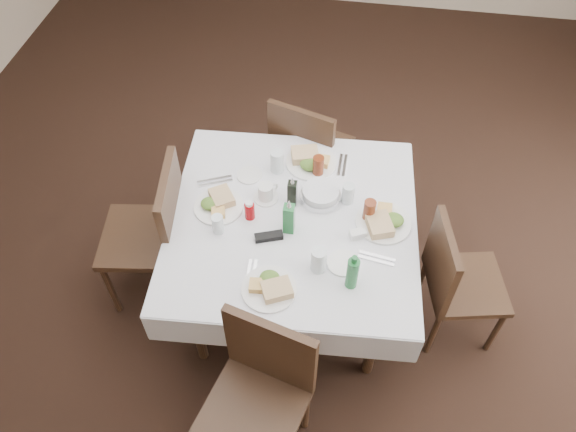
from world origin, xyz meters
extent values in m
plane|color=black|center=(0.00, 0.00, 0.00)|extent=(7.00, 7.00, 0.00)
cylinder|color=black|center=(-0.40, -0.76, 0.36)|extent=(0.06, 0.06, 0.72)
cylinder|color=black|center=(-0.47, 0.23, 0.36)|extent=(0.06, 0.06, 0.72)
cylinder|color=black|center=(0.59, -0.69, 0.36)|extent=(0.06, 0.06, 0.72)
cylinder|color=black|center=(0.52, 0.30, 0.36)|extent=(0.06, 0.06, 0.72)
cube|color=black|center=(0.06, -0.23, 0.73)|extent=(1.32, 1.32, 0.03)
cube|color=silver|center=(0.06, -0.23, 0.76)|extent=(1.45, 1.45, 0.01)
cube|color=silver|center=(0.02, 0.45, 0.65)|extent=(1.36, 0.10, 0.22)
cube|color=silver|center=(0.10, -0.91, 0.65)|extent=(1.36, 0.10, 0.22)
cube|color=silver|center=(0.74, -0.19, 0.65)|extent=(0.10, 1.36, 0.22)
cube|color=silver|center=(-0.62, -0.28, 0.65)|extent=(0.10, 1.36, 0.22)
cube|color=black|center=(0.07, 0.66, 0.46)|extent=(0.57, 0.57, 0.04)
cube|color=black|center=(0.00, 0.46, 0.71)|extent=(0.45, 0.18, 0.50)
cylinder|color=black|center=(0.31, 0.79, 0.23)|extent=(0.04, 0.04, 0.46)
cylinder|color=black|center=(0.19, 0.41, 0.23)|extent=(0.04, 0.04, 0.46)
cylinder|color=black|center=(-0.06, 0.90, 0.23)|extent=(0.04, 0.04, 0.46)
cylinder|color=black|center=(-0.18, 0.53, 0.23)|extent=(0.04, 0.04, 0.46)
cube|color=black|center=(0.02, -1.22, 0.47)|extent=(0.57, 0.57, 0.04)
cube|color=black|center=(0.08, -1.02, 0.73)|extent=(0.46, 0.16, 0.51)
cylinder|color=black|center=(-0.12, -0.98, 0.24)|extent=(0.04, 0.04, 0.47)
cylinder|color=black|center=(0.27, -1.08, 0.24)|extent=(0.04, 0.04, 0.47)
cube|color=black|center=(1.08, -0.29, 0.44)|extent=(0.51, 0.51, 0.04)
cube|color=black|center=(0.89, -0.33, 0.67)|extent=(0.12, 0.43, 0.47)
cylinder|color=black|center=(1.30, -0.44, 0.22)|extent=(0.04, 0.04, 0.44)
cylinder|color=black|center=(0.94, -0.51, 0.22)|extent=(0.04, 0.04, 0.44)
cylinder|color=black|center=(1.23, -0.08, 0.22)|extent=(0.04, 0.04, 0.44)
cylinder|color=black|center=(0.86, -0.15, 0.22)|extent=(0.04, 0.04, 0.44)
cube|color=black|center=(-0.84, -0.30, 0.49)|extent=(0.55, 0.55, 0.04)
cube|color=black|center=(-0.63, -0.27, 0.76)|extent=(0.11, 0.49, 0.53)
cylinder|color=black|center=(-1.08, -0.12, 0.25)|extent=(0.04, 0.04, 0.49)
cylinder|color=black|center=(-0.67, -0.06, 0.25)|extent=(0.04, 0.04, 0.49)
cylinder|color=black|center=(-1.02, -0.53, 0.25)|extent=(0.04, 0.04, 0.49)
cylinder|color=black|center=(-0.61, -0.48, 0.25)|extent=(0.04, 0.04, 0.49)
cylinder|color=white|center=(0.10, 0.22, 0.77)|extent=(0.31, 0.31, 0.02)
cube|color=tan|center=(0.06, 0.25, 0.80)|extent=(0.19, 0.16, 0.05)
cube|color=tan|center=(0.16, 0.21, 0.80)|extent=(0.11, 0.09, 0.04)
ellipsoid|color=#3C6620|center=(0.10, 0.17, 0.80)|extent=(0.11, 0.10, 0.05)
cylinder|color=white|center=(0.01, -0.71, 0.77)|extent=(0.28, 0.28, 0.01)
cube|color=tan|center=(0.06, -0.72, 0.80)|extent=(0.18, 0.17, 0.05)
cube|color=tan|center=(-0.04, -0.71, 0.79)|extent=(0.10, 0.08, 0.04)
ellipsoid|color=#3C6620|center=(0.01, -0.66, 0.80)|extent=(0.10, 0.09, 0.05)
cylinder|color=white|center=(0.56, -0.18, 0.77)|extent=(0.31, 0.31, 0.02)
cube|color=tan|center=(0.54, -0.23, 0.80)|extent=(0.17, 0.19, 0.05)
cube|color=tan|center=(0.56, -0.13, 0.80)|extent=(0.08, 0.10, 0.04)
ellipsoid|color=#3C6620|center=(0.61, -0.18, 0.80)|extent=(0.11, 0.10, 0.05)
cylinder|color=white|center=(-0.37, -0.21, 0.77)|extent=(0.28, 0.28, 0.01)
cube|color=tan|center=(-0.36, -0.17, 0.80)|extent=(0.18, 0.18, 0.05)
cube|color=tan|center=(-0.36, -0.26, 0.79)|extent=(0.09, 0.11, 0.04)
ellipsoid|color=#3C6620|center=(-0.41, -0.22, 0.80)|extent=(0.10, 0.09, 0.05)
cylinder|color=white|center=(-0.25, 0.06, 0.77)|extent=(0.15, 0.15, 0.01)
cylinder|color=white|center=(0.37, -0.49, 0.77)|extent=(0.17, 0.17, 0.01)
cylinder|color=silver|center=(-0.09, 0.13, 0.83)|extent=(0.08, 0.08, 0.14)
cylinder|color=silver|center=(0.24, -0.54, 0.84)|extent=(0.08, 0.08, 0.15)
cylinder|color=silver|center=(0.35, -0.05, 0.83)|extent=(0.07, 0.07, 0.13)
cylinder|color=silver|center=(-0.33, -0.38, 0.82)|extent=(0.06, 0.06, 0.12)
cylinder|color=maroon|center=(0.15, 0.13, 0.83)|extent=(0.07, 0.07, 0.14)
cylinder|color=maroon|center=(0.47, -0.16, 0.83)|extent=(0.07, 0.07, 0.14)
cylinder|color=silver|center=(0.19, -0.06, 0.78)|extent=(0.23, 0.23, 0.04)
cylinder|color=silver|center=(0.19, -0.06, 0.82)|extent=(0.21, 0.21, 0.05)
cube|color=black|center=(0.04, -0.11, 0.84)|extent=(0.05, 0.05, 0.16)
cone|color=silver|center=(0.04, -0.11, 0.95)|extent=(0.03, 0.03, 0.05)
cube|color=#1E6B32|center=(0.05, -0.31, 0.86)|extent=(0.06, 0.06, 0.19)
cone|color=silver|center=(0.05, -0.31, 0.98)|extent=(0.03, 0.03, 0.05)
cylinder|color=#A10106|center=(-0.18, -0.25, 0.81)|extent=(0.06, 0.06, 0.10)
cylinder|color=white|center=(-0.18, -0.25, 0.88)|extent=(0.04, 0.04, 0.02)
cylinder|color=white|center=(0.05, -0.22, 0.79)|extent=(0.03, 0.03, 0.06)
cylinder|color=silver|center=(0.05, -0.22, 0.83)|extent=(0.03, 0.03, 0.01)
cylinder|color=#453225|center=(0.05, -0.29, 0.80)|extent=(0.04, 0.04, 0.07)
cylinder|color=silver|center=(0.05, -0.29, 0.84)|extent=(0.04, 0.04, 0.01)
cylinder|color=white|center=(-0.12, -0.10, 0.77)|extent=(0.14, 0.14, 0.01)
cylinder|color=white|center=(-0.12, -0.10, 0.82)|extent=(0.09, 0.09, 0.09)
cylinder|color=black|center=(-0.12, -0.10, 0.85)|extent=(0.07, 0.07, 0.01)
torus|color=white|center=(-0.08, -0.06, 0.82)|extent=(0.05, 0.05, 0.06)
cube|color=black|center=(-0.05, -0.39, 0.78)|extent=(0.16, 0.10, 0.03)
cylinder|color=#1E6B32|center=(0.42, -0.61, 0.86)|extent=(0.06, 0.06, 0.20)
cylinder|color=#1E6B32|center=(0.42, -0.61, 0.98)|extent=(0.03, 0.03, 0.04)
cube|color=white|center=(0.43, -0.30, 0.78)|extent=(0.10, 0.08, 0.04)
cube|color=pink|center=(0.43, -0.30, 0.79)|extent=(0.08, 0.06, 0.02)
cube|color=silver|center=(0.28, 0.23, 0.77)|extent=(0.02, 0.19, 0.01)
cube|color=silver|center=(0.31, 0.23, 0.77)|extent=(0.02, 0.19, 0.01)
cube|color=silver|center=(-0.08, -0.63, 0.77)|extent=(0.03, 0.18, 0.01)
cube|color=silver|center=(-0.11, -0.63, 0.77)|extent=(0.03, 0.18, 0.01)
cube|color=silver|center=(0.53, -0.44, 0.77)|extent=(0.19, 0.05, 0.01)
cube|color=silver|center=(0.54, -0.41, 0.77)|extent=(0.19, 0.05, 0.01)
cube|color=silver|center=(-0.44, -0.01, 0.77)|extent=(0.19, 0.10, 0.01)
cube|color=silver|center=(-0.43, -0.04, 0.77)|extent=(0.19, 0.10, 0.01)
camera|label=1|loc=(0.35, -2.19, 3.17)|focal=35.00mm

